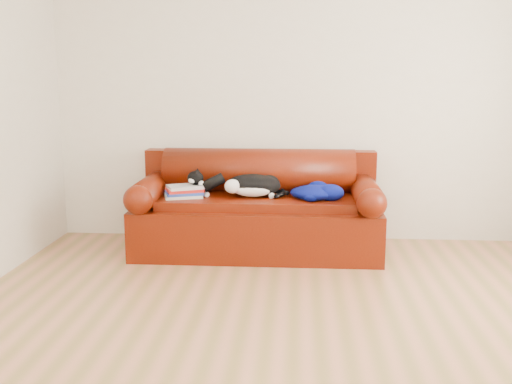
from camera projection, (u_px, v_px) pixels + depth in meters
The scene contains 7 objects.
ground at pixel (294, 320), 3.78m from camera, with size 4.50×4.50×0.00m, color olive.
room_shell at pixel (319, 50), 3.47m from camera, with size 4.52×4.02×2.61m.
sofa_base at pixel (257, 225), 5.22m from camera, with size 2.10×0.90×0.50m.
sofa_back at pixel (259, 186), 5.40m from camera, with size 2.10×1.01×0.88m.
book_stack at pixel (184, 191), 5.11m from camera, with size 0.37×0.32×0.10m.
cat at pixel (252, 186), 5.10m from camera, with size 0.69×0.40×0.25m.
blanket at pixel (316, 192), 5.03m from camera, with size 0.46×0.37×0.14m.
Camera 1 is at (0.02, -3.56, 1.52)m, focal length 42.00 mm.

